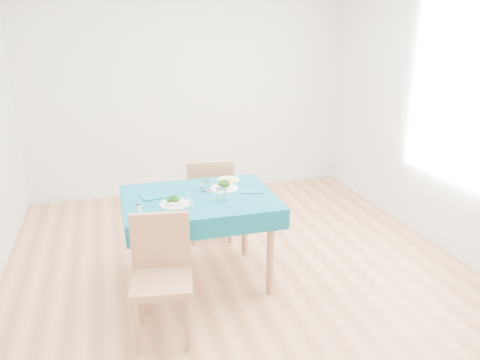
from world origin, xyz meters
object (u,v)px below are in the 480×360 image
object	(u,v)px
table	(200,240)
chair_far	(209,185)
side_plate	(229,180)
chair_near	(161,271)
bowl_far	(224,185)
bowl_near	(175,200)

from	to	relation	value
table	chair_far	distance (m)	0.90
side_plate	chair_near	bearing A→B (deg)	-126.30
table	chair_far	xyz separation A→B (m)	(0.27, 0.84, 0.18)
bowl_far	side_plate	size ratio (longest dim) A/B	1.16
chair_far	bowl_far	xyz separation A→B (m)	(-0.03, -0.72, 0.24)
chair_near	bowl_near	xyz separation A→B (m)	(0.19, 0.54, 0.28)
chair_far	bowl_near	distance (m)	1.10
bowl_near	bowl_far	size ratio (longest dim) A/B	0.98
chair_near	bowl_near	size ratio (longest dim) A/B	4.40
table	bowl_far	xyz separation A→B (m)	(0.24, 0.12, 0.41)
side_plate	bowl_far	bearing A→B (deg)	-113.57
table	bowl_near	distance (m)	0.48
bowl_far	side_plate	xyz separation A→B (m)	(0.09, 0.22, -0.03)
chair_near	side_plate	size ratio (longest dim) A/B	5.03
chair_far	bowl_far	world-z (taller)	chair_far
bowl_far	table	bearing A→B (deg)	-154.17
bowl_near	table	bearing A→B (deg)	30.64
table	bowl_near	xyz separation A→B (m)	(-0.21, -0.12, 0.41)
bowl_near	bowl_far	xyz separation A→B (m)	(0.45, 0.24, 0.00)
bowl_near	bowl_far	distance (m)	0.51
chair_far	bowl_far	distance (m)	0.76
bowl_far	side_plate	distance (m)	0.24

